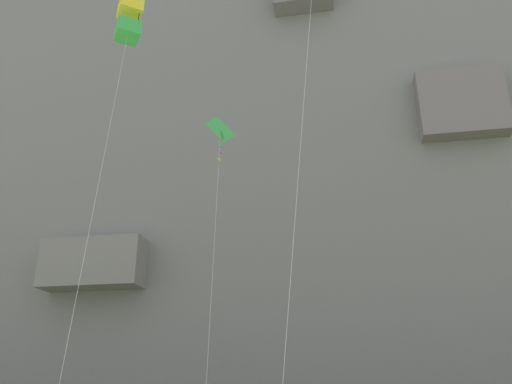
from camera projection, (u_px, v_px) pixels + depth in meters
name	position (u px, v px, depth m)	size (l,w,h in m)	color
cliff_face	(315.00, 134.00, 80.93)	(180.00, 33.21, 82.75)	slate
kite_diamond_low_center	(220.00, 137.00, 29.90)	(1.61, 4.76, 18.16)	green
kite_box_low_right	(129.00, 20.00, 23.87)	(1.47, 3.76, 19.93)	yellow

